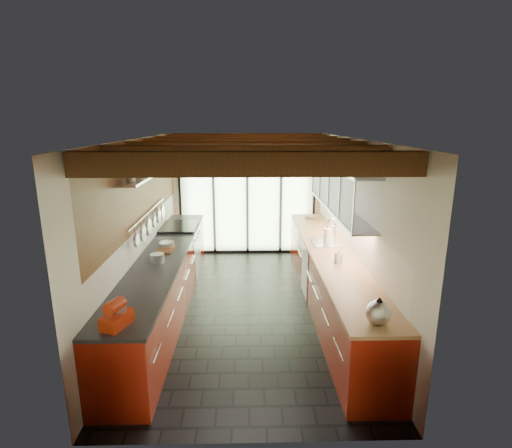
{
  "coord_description": "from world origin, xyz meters",
  "views": [
    {
      "loc": [
        -0.01,
        -5.77,
        2.85
      ],
      "look_at": [
        0.13,
        0.4,
        1.25
      ],
      "focal_mm": 28.0,
      "sensor_mm": 36.0,
      "label": 1
    }
  ],
  "objects_px": {
    "stand_mixer": "(117,315)",
    "soap_bottle": "(339,256)",
    "paper_towel": "(327,237)",
    "bowl": "(309,216)",
    "kettle": "(379,311)"
  },
  "relations": [
    {
      "from": "soap_bottle",
      "to": "kettle",
      "type": "bearing_deg",
      "value": -90.0
    },
    {
      "from": "stand_mixer",
      "to": "paper_towel",
      "type": "relative_size",
      "value": 1.11
    },
    {
      "from": "kettle",
      "to": "paper_towel",
      "type": "relative_size",
      "value": 1.04
    },
    {
      "from": "paper_towel",
      "to": "soap_bottle",
      "type": "bearing_deg",
      "value": -90.0
    },
    {
      "from": "paper_towel",
      "to": "bowl",
      "type": "bearing_deg",
      "value": 90.0
    },
    {
      "from": "stand_mixer",
      "to": "soap_bottle",
      "type": "bearing_deg",
      "value": 34.1
    },
    {
      "from": "kettle",
      "to": "soap_bottle",
      "type": "xyz_separation_m",
      "value": [
        0.0,
        1.73,
        -0.03
      ]
    },
    {
      "from": "stand_mixer",
      "to": "bowl",
      "type": "bearing_deg",
      "value": 60.03
    },
    {
      "from": "kettle",
      "to": "paper_towel",
      "type": "bearing_deg",
      "value": 90.0
    },
    {
      "from": "paper_towel",
      "to": "bowl",
      "type": "distance_m",
      "value": 1.87
    },
    {
      "from": "soap_bottle",
      "to": "paper_towel",
      "type": "bearing_deg",
      "value": 90.0
    },
    {
      "from": "soap_bottle",
      "to": "stand_mixer",
      "type": "bearing_deg",
      "value": -145.9
    },
    {
      "from": "bowl",
      "to": "paper_towel",
      "type": "bearing_deg",
      "value": -90.0
    },
    {
      "from": "bowl",
      "to": "kettle",
      "type": "bearing_deg",
      "value": -90.0
    },
    {
      "from": "bowl",
      "to": "stand_mixer",
      "type": "bearing_deg",
      "value": -119.97
    }
  ]
}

